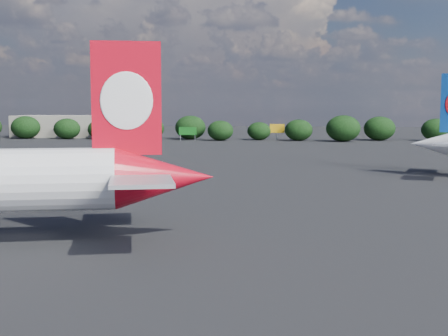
# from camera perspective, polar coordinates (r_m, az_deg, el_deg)

# --- Properties ---
(ground) EXTENTS (500.00, 500.00, 0.00)m
(ground) POSITION_cam_1_polar(r_m,az_deg,el_deg) (95.16, -5.79, -1.69)
(ground) COLOR black
(ground) RESTS_ON ground
(terminal_building) EXTENTS (42.00, 16.00, 8.00)m
(terminal_building) POSITION_cam_1_polar(r_m,az_deg,el_deg) (240.16, -13.72, 3.73)
(terminal_building) COLOR gray
(terminal_building) RESTS_ON ground
(highway_sign) EXTENTS (6.00, 0.30, 4.50)m
(highway_sign) POSITION_cam_1_polar(r_m,az_deg,el_deg) (211.76, -3.34, 3.38)
(highway_sign) COLOR #136219
(highway_sign) RESTS_ON ground
(billboard_yellow) EXTENTS (5.00, 0.30, 5.50)m
(billboard_yellow) POSITION_cam_1_polar(r_m,az_deg,el_deg) (214.18, 4.89, 3.59)
(billboard_yellow) COLOR gold
(billboard_yellow) RESTS_ON ground
(horizon_treeline) EXTENTS (207.04, 17.04, 8.94)m
(horizon_treeline) POSITION_cam_1_polar(r_m,az_deg,el_deg) (212.73, 4.16, 3.60)
(horizon_treeline) COLOR black
(horizon_treeline) RESTS_ON ground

